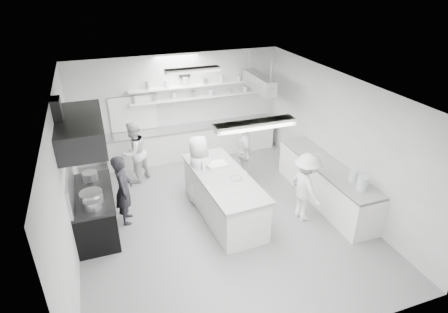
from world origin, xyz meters
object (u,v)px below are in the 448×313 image
object	(u,v)px
back_counter	(193,142)
prep_island	(223,196)
right_counter	(325,183)
cook_back	(134,152)
cook_stove	(124,190)
stove	(96,213)

from	to	relation	value
back_counter	prep_island	distance (m)	3.16
prep_island	back_counter	bearing A→B (deg)	83.45
right_counter	cook_back	size ratio (longest dim) A/B	1.99
back_counter	prep_island	world-z (taller)	prep_island
right_counter	cook_stove	xyz separation A→B (m)	(-4.61, 0.74, 0.33)
stove	prep_island	size ratio (longest dim) A/B	0.69
stove	right_counter	size ratio (longest dim) A/B	0.55
back_counter	prep_island	xyz separation A→B (m)	(-0.16, -3.16, 0.02)
back_counter	stove	bearing A→B (deg)	-136.01
stove	right_counter	bearing A→B (deg)	-6.52
cook_back	right_counter	bearing A→B (deg)	112.13
cook_stove	stove	bearing A→B (deg)	110.33
stove	right_counter	distance (m)	5.28
stove	prep_island	bearing A→B (deg)	-7.39
right_counter	cook_stove	distance (m)	4.69
cook_stove	cook_back	distance (m)	1.79
stove	right_counter	xyz separation A→B (m)	(5.25, -0.60, 0.02)
stove	back_counter	size ratio (longest dim) A/B	0.36
cook_stove	cook_back	world-z (taller)	cook_back
back_counter	prep_island	size ratio (longest dim) A/B	1.91
stove	cook_back	size ratio (longest dim) A/B	1.09
right_counter	cook_stove	bearing A→B (deg)	170.83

